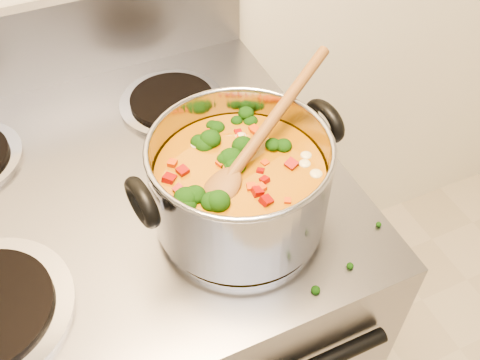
{
  "coord_description": "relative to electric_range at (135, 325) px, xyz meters",
  "views": [
    {
      "loc": [
        0.02,
        0.54,
        1.56
      ],
      "look_at": [
        0.23,
        1.01,
        1.01
      ],
      "focal_mm": 40.0,
      "sensor_mm": 36.0,
      "label": 1
    }
  ],
  "objects": [
    {
      "name": "electric_range",
      "position": [
        0.0,
        0.0,
        0.0
      ],
      "size": [
        0.79,
        0.71,
        1.08
      ],
      "color": "gray",
      "rests_on": "ground"
    },
    {
      "name": "stockpot",
      "position": [
        0.19,
        -0.15,
        0.54
      ],
      "size": [
        0.32,
        0.26,
        0.15
      ],
      "rotation": [
        0.0,
        0.0,
        0.14
      ],
      "color": "#9A9AA2",
      "rests_on": "electric_range"
    },
    {
      "name": "wooden_spoon",
      "position": [
        0.21,
        -0.14,
        0.58
      ],
      "size": [
        0.28,
        0.18,
        0.11
      ],
      "rotation": [
        0.0,
        0.0,
        0.52
      ],
      "color": "brown",
      "rests_on": "stockpot"
    },
    {
      "name": "cooktop_crumbs",
      "position": [
        0.12,
        -0.23,
        0.46
      ],
      "size": [
        0.38,
        0.15,
        0.01
      ],
      "color": "black",
      "rests_on": "electric_range"
    }
  ]
}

